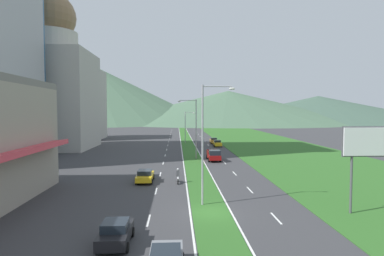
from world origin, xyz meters
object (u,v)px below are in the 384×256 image
street_lamp_near (206,137)px  car_3 (145,176)px  car_1 (217,143)px  pickup_truck_0 (214,155)px  car_4 (214,141)px  street_lamp_mid (194,125)px  billboard_roadside (374,147)px  street_lamp_far (186,125)px  motorcycle_rider (178,177)px  car_0 (116,232)px

street_lamp_near → car_3: size_ratio=2.38×
car_1 → pickup_truck_0: size_ratio=0.82×
car_1 → car_4: (-0.07, 6.87, -0.02)m
street_lamp_mid → billboard_roadside: bearing=-67.3°
car_1 → street_lamp_mid: bearing=-19.0°
billboard_roadside → car_1: size_ratio=1.66×
street_lamp_far → billboard_roadside: (13.75, -59.92, 0.80)m
street_lamp_near → car_1: size_ratio=2.48×
street_lamp_mid → street_lamp_far: 28.43m
street_lamp_mid → billboard_roadside: street_lamp_mid is taller
car_4 → car_3: bearing=-16.9°
billboard_roadside → pickup_truck_0: size_ratio=1.36×
street_lamp_near → street_lamp_mid: bearing=88.9°
billboard_roadside → pickup_truck_0: billboard_roadside is taller
car_3 → motorcycle_rider: size_ratio=2.31×
street_lamp_near → billboard_roadside: (13.73, -3.09, -0.56)m
car_4 → motorcycle_rider: 46.66m
street_lamp_far → car_3: (-6.48, -46.83, -4.12)m
car_1 → car_4: size_ratio=1.04×
street_lamp_near → car_0: (-6.56, -8.35, -5.42)m
motorcycle_rider → pickup_truck_0: bearing=-20.5°
car_0 → car_4: bearing=-12.3°
street_lamp_mid → street_lamp_far: size_ratio=1.27×
street_lamp_mid → car_4: (6.62, 26.34, -5.31)m
car_4 → street_lamp_far: bearing=-106.1°
car_3 → motorcycle_rider: (4.00, -0.88, 0.00)m
car_0 → motorcycle_rider: bearing=-13.1°
billboard_roadside → car_0: billboard_roadside is taller
street_lamp_near → street_lamp_mid: size_ratio=1.03×
street_lamp_far → car_1: bearing=-51.0°
street_lamp_far → car_4: bearing=-16.1°
car_3 → street_lamp_mid: bearing=-20.9°
billboard_roadside → car_1: bearing=97.3°
street_lamp_far → car_0: (-6.55, -65.18, -4.07)m
car_1 → pickup_truck_0: 22.34m
billboard_roadside → motorcycle_rider: (-16.22, 12.21, -4.92)m
billboard_roadside → pickup_truck_0: 30.93m
billboard_roadside → street_lamp_near: bearing=167.3°
car_4 → pickup_truck_0: bearing=-6.7°
car_1 → street_lamp_near: bearing=-8.6°
street_lamp_far → car_0: bearing=-95.7°
street_lamp_mid → motorcycle_rider: bearing=-98.9°
car_4 → motorcycle_rider: bearing=-11.9°
street_lamp_near → pickup_truck_0: (3.77, 25.82, -5.24)m
street_lamp_mid → car_0: bearing=-100.9°
street_lamp_near → car_0: street_lamp_near is taller
pickup_truck_0 → motorcycle_rider: (-6.26, -16.70, -0.24)m
street_lamp_near → car_0: 11.93m
motorcycle_rider → car_4: bearing=-11.9°
street_lamp_mid → car_4: size_ratio=2.51×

